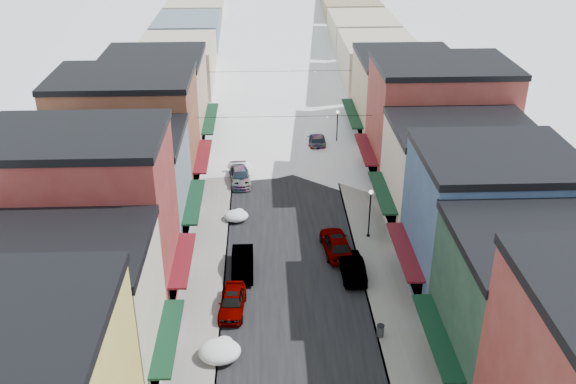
{
  "coord_description": "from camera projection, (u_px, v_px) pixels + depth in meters",
  "views": [
    {
      "loc": [
        -1.97,
        -16.3,
        26.73
      ],
      "look_at": [
        0.0,
        32.28,
        2.22
      ],
      "focal_mm": 40.0,
      "sensor_mm": 36.0,
      "label": 1
    }
  ],
  "objects": [
    {
      "name": "snow_pile_far",
      "position": [
        239.0,
        165.0,
        63.75
      ],
      "size": [
        2.18,
        2.54,
        0.92
      ],
      "color": "white",
      "rests_on": "ground"
    },
    {
      "name": "bldg_r_blue",
      "position": [
        489.0,
        223.0,
        43.49
      ],
      "size": [
        11.3,
        9.2,
        10.5
      ],
      "color": "#344E75",
      "rests_on": "ground"
    },
    {
      "name": "trash_can",
      "position": [
        380.0,
        331.0,
        40.65
      ],
      "size": [
        0.49,
        0.49,
        0.84
      ],
      "color": "#4F5153",
      "rests_on": "sidewalk_right"
    },
    {
      "name": "car_lane_silver",
      "position": [
        267.0,
        116.0,
        75.32
      ],
      "size": [
        2.09,
        4.61,
        1.54
      ],
      "primitive_type": "imported",
      "rotation": [
        0.0,
        0.0,
        -0.06
      ],
      "color": "gray",
      "rests_on": "ground"
    },
    {
      "name": "curb_left",
      "position": [
        239.0,
        108.0,
        79.96
      ],
      "size": [
        0.1,
        160.0,
        0.15
      ],
      "primitive_type": "cube",
      "color": "slate",
      "rests_on": "ground"
    },
    {
      "name": "car_black_sedan",
      "position": [
        317.0,
        141.0,
        68.72
      ],
      "size": [
        2.22,
        5.11,
        1.46
      ],
      "primitive_type": "imported",
      "rotation": [
        0.0,
        0.0,
        3.11
      ],
      "color": "black",
      "rests_on": "ground"
    },
    {
      "name": "distant_blocks",
      "position": [
        275.0,
        34.0,
        98.9
      ],
      "size": [
        34.0,
        55.0,
        8.0
      ],
      "color": "gray",
      "rests_on": "ground"
    },
    {
      "name": "bldg_l_brick_far",
      "position": [
        128.0,
        134.0,
        57.56
      ],
      "size": [
        13.3,
        9.2,
        11.0
      ],
      "color": "brown",
      "rests_on": "ground"
    },
    {
      "name": "streetlamp_far",
      "position": [
        337.0,
        125.0,
        66.96
      ],
      "size": [
        0.36,
        0.36,
        4.32
      ],
      "color": "black",
      "rests_on": "sidewalk_right"
    },
    {
      "name": "snow_pile_mid",
      "position": [
        236.0,
        216.0,
        54.49
      ],
      "size": [
        2.07,
        2.47,
        0.87
      ],
      "color": "white",
      "rests_on": "ground"
    },
    {
      "name": "road",
      "position": [
        279.0,
        108.0,
        80.18
      ],
      "size": [
        10.0,
        160.0,
        0.01
      ],
      "primitive_type": "cube",
      "color": "black",
      "rests_on": "ground"
    },
    {
      "name": "snow_pile_near",
      "position": [
        220.0,
        351.0,
        39.02
      ],
      "size": [
        2.62,
        2.81,
        1.11
      ],
      "color": "white",
      "rests_on": "ground"
    },
    {
      "name": "bldg_l_cream",
      "position": [
        63.0,
        317.0,
        35.18
      ],
      "size": [
        11.3,
        8.2,
        9.5
      ],
      "color": "beige",
      "rests_on": "ground"
    },
    {
      "name": "bldg_l_grayblue",
      "position": [
        121.0,
        188.0,
        50.01
      ],
      "size": [
        11.3,
        9.2,
        9.0
      ],
      "color": "slate",
      "rests_on": "ground"
    },
    {
      "name": "car_silver_sedan",
      "position": [
        232.0,
        302.0,
        43.12
      ],
      "size": [
        1.98,
        4.3,
        1.43
      ],
      "primitive_type": "imported",
      "rotation": [
        0.0,
        0.0,
        -0.07
      ],
      "color": "#9C9EA4",
      "rests_on": "ground"
    },
    {
      "name": "curb_right",
      "position": [
        319.0,
        107.0,
        80.33
      ],
      "size": [
        0.1,
        160.0,
        0.15
      ],
      "primitive_type": "cube",
      "color": "slate",
      "rests_on": "ground"
    },
    {
      "name": "bldg_r_green",
      "position": [
        539.0,
        311.0,
        35.69
      ],
      "size": [
        11.3,
        9.2,
        9.5
      ],
      "color": "#1B3929",
      "rests_on": "ground"
    },
    {
      "name": "bldg_l_brick_near",
      "position": [
        85.0,
        222.0,
        41.62
      ],
      "size": [
        12.3,
        8.2,
        12.5
      ],
      "color": "maroon",
      "rests_on": "ground"
    },
    {
      "name": "bldg_r_tan",
      "position": [
        404.0,
        99.0,
        68.7
      ],
      "size": [
        11.3,
        11.2,
        9.5
      ],
      "color": "tan",
      "rests_on": "ground"
    },
    {
      "name": "streetlamp_near",
      "position": [
        370.0,
        207.0,
        50.8
      ],
      "size": [
        0.35,
        0.35,
        4.16
      ],
      "color": "black",
      "rests_on": "sidewalk_right"
    },
    {
      "name": "sidewalk_left",
      "position": [
        226.0,
        109.0,
        79.91
      ],
      "size": [
        3.2,
        160.0,
        0.15
      ],
      "primitive_type": "cube",
      "color": "gray",
      "rests_on": "ground"
    },
    {
      "name": "car_lane_white",
      "position": [
        291.0,
        80.0,
        87.93
      ],
      "size": [
        3.38,
        6.29,
        1.68
      ],
      "primitive_type": "imported",
      "rotation": [
        0.0,
        0.0,
        3.04
      ],
      "color": "silver",
      "rests_on": "ground"
    },
    {
      "name": "bldg_r_cream",
      "position": [
        458.0,
        176.0,
        51.88
      ],
      "size": [
        12.3,
        9.2,
        9.0
      ],
      "color": "beige",
      "rests_on": "ground"
    },
    {
      "name": "car_silver_wagon",
      "position": [
        240.0,
        176.0,
        60.85
      ],
      "size": [
        2.39,
        4.77,
        1.33
      ],
      "primitive_type": "imported",
      "rotation": [
        0.0,
        0.0,
        0.12
      ],
      "color": "gray",
      "rests_on": "ground"
    },
    {
      "name": "car_dark_hatch",
      "position": [
        243.0,
        263.0,
        47.29
      ],
      "size": [
        1.63,
        4.54,
        1.49
      ],
      "primitive_type": "imported",
      "rotation": [
        0.0,
        0.0,
        0.01
      ],
      "color": "black",
      "rests_on": "ground"
    },
    {
      "name": "car_green_sedan",
      "position": [
        352.0,
        267.0,
        46.88
      ],
      "size": [
        1.72,
        4.6,
        1.5
      ],
      "primitive_type": "imported",
      "rotation": [
        0.0,
        0.0,
        3.17
      ],
      "color": "black",
      "rests_on": "ground"
    },
    {
      "name": "bldg_l_tan",
      "position": [
        155.0,
        103.0,
        66.74
      ],
      "size": [
        11.3,
        11.2,
        10.0
      ],
      "color": "tan",
      "rests_on": "ground"
    },
    {
      "name": "sidewalk_right",
      "position": [
        332.0,
        107.0,
        80.39
      ],
      "size": [
        3.2,
        160.0,
        0.15
      ],
      "primitive_type": "cube",
      "color": "gray",
      "rests_on": "ground"
    },
    {
      "name": "bldg_r_brick_far",
      "position": [
        438.0,
        123.0,
        59.37
      ],
      "size": [
        13.3,
        9.2,
        11.5
      ],
      "color": "maroon",
      "rests_on": "ground"
    },
    {
      "name": "car_gray_suv",
      "position": [
        336.0,
        243.0,
        49.66
      ],
      "size": [
        2.47,
        5.13,
        1.69
      ],
      "primitive_type": "imported",
      "rotation": [
        0.0,
        0.0,
        3.24
      ],
      "color": "gray",
      "rests_on": "ground"
    },
    {
      "name": "overhead_cables",
      "position": [
        282.0,
        92.0,
        66.24
      ],
      "size": [
        16.4,
        15.04,
        0.04
      ],
      "color": "black",
      "rests_on": "ground"
    }
  ]
}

